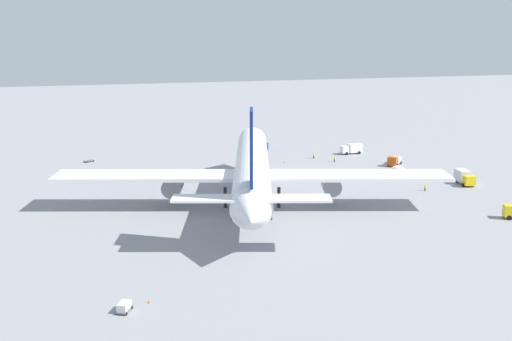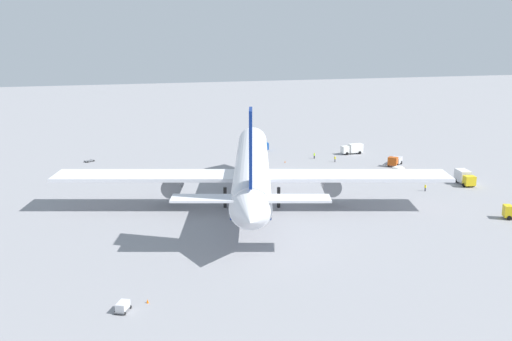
{
  "view_description": "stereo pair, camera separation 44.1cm",
  "coord_description": "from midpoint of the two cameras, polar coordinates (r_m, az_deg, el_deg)",
  "views": [
    {
      "loc": [
        -120.59,
        33.99,
        36.43
      ],
      "look_at": [
        5.9,
        -2.58,
        5.72
      ],
      "focal_mm": 42.75,
      "sensor_mm": 36.0,
      "label": 1
    },
    {
      "loc": [
        -120.71,
        33.56,
        36.43
      ],
      "look_at": [
        5.9,
        -2.58,
        5.72
      ],
      "focal_mm": 42.75,
      "sensor_mm": 36.0,
      "label": 2
    }
  ],
  "objects": [
    {
      "name": "ground_plane",
      "position": [
        130.48,
        -0.47,
        -3.08
      ],
      "size": [
        600.0,
        600.0,
        0.0
      ],
      "primitive_type": "plane",
      "color": "gray"
    },
    {
      "name": "airliner",
      "position": [
        127.33,
        -0.51,
        0.08
      ],
      "size": [
        73.59,
        80.76,
        23.98
      ],
      "color": "white",
      "rests_on": "ground"
    },
    {
      "name": "service_truck_0",
      "position": [
        183.66,
        8.91,
        2.04
      ],
      "size": [
        2.7,
        6.73,
        2.96
      ],
      "color": "white",
      "rests_on": "ground"
    },
    {
      "name": "service_truck_1",
      "position": [
        154.37,
        18.82,
        -0.57
      ],
      "size": [
        7.25,
        3.68,
        3.25
      ],
      "color": "yellow",
      "rests_on": "ground"
    },
    {
      "name": "service_truck_4",
      "position": [
        170.58,
        12.76,
        0.93
      ],
      "size": [
        6.29,
        6.19,
        2.64
      ],
      "color": "#BF4C14",
      "rests_on": "ground"
    },
    {
      "name": "service_truck_5",
      "position": [
        185.69,
        0.17,
        2.26
      ],
      "size": [
        2.76,
        5.5,
        2.5
      ],
      "color": "#194CA5",
      "rests_on": "ground"
    },
    {
      "name": "service_van",
      "position": [
        160.51,
        13.01,
        0.05
      ],
      "size": [
        3.8,
        4.45,
        1.97
      ],
      "color": "white",
      "rests_on": "ground"
    },
    {
      "name": "baggage_cart_0",
      "position": [
        84.13,
        -12.39,
        -12.32
      ],
      "size": [
        3.17,
        2.42,
        1.29
      ],
      "color": "#595B60",
      "rests_on": "ground"
    },
    {
      "name": "baggage_cart_1",
      "position": [
        177.18,
        -15.45,
        0.87
      ],
      "size": [
        2.71,
        3.12,
        0.4
      ],
      "color": "#595B60",
      "rests_on": "ground"
    },
    {
      "name": "ground_worker_0",
      "position": [
        175.75,
        5.36,
        1.4
      ],
      "size": [
        0.56,
        0.56,
        1.74
      ],
      "color": "black",
      "rests_on": "ground"
    },
    {
      "name": "ground_worker_1",
      "position": [
        145.32,
        15.46,
        -1.54
      ],
      "size": [
        0.45,
        0.45,
        1.62
      ],
      "color": "#3F3F47",
      "rests_on": "ground"
    },
    {
      "name": "ground_worker_2",
      "position": [
        171.97,
        7.29,
        1.09
      ],
      "size": [
        0.5,
        0.5,
        1.73
      ],
      "color": "#3F3F47",
      "rests_on": "ground"
    },
    {
      "name": "ground_worker_3",
      "position": [
        189.4,
        8.5,
        2.15
      ],
      "size": [
        0.55,
        0.55,
        1.66
      ],
      "color": "navy",
      "rests_on": "ground"
    },
    {
      "name": "traffic_cone_0",
      "position": [
        85.99,
        -10.14,
        -11.95
      ],
      "size": [
        0.36,
        0.36,
        0.55
      ],
      "primitive_type": "cone",
      "color": "orange",
      "rests_on": "ground"
    },
    {
      "name": "traffic_cone_1",
      "position": [
        170.1,
        2.62,
        0.84
      ],
      "size": [
        0.36,
        0.36,
        0.55
      ],
      "primitive_type": "cone",
      "color": "orange",
      "rests_on": "ground"
    }
  ]
}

